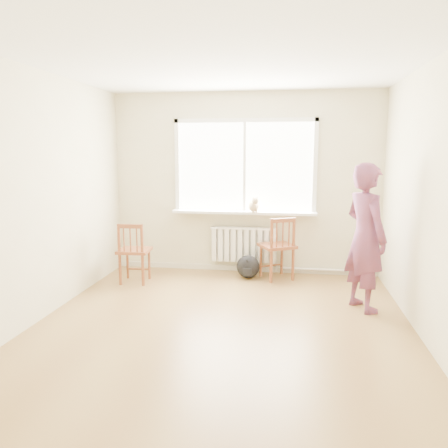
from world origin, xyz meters
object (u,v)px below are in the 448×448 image
at_px(chair_right, 279,248).
at_px(backpack, 248,267).
at_px(cat, 254,205).
at_px(chair_left, 133,253).
at_px(person, 365,237).

height_order(chair_right, backpack, chair_right).
height_order(cat, backpack, cat).
bearing_deg(chair_left, cat, -160.25).
xyz_separation_m(chair_right, cat, (-0.38, 0.20, 0.59)).
bearing_deg(backpack, chair_left, -162.85).
bearing_deg(chair_right, person, 105.39).
xyz_separation_m(chair_left, chair_right, (2.00, 0.48, 0.03)).
bearing_deg(chair_left, backpack, -165.67).
bearing_deg(cat, chair_right, -42.87).
bearing_deg(chair_right, backpack, -29.17).
height_order(chair_right, cat, cat).
distance_m(chair_left, person, 3.10).
distance_m(person, backpack, 1.92).
distance_m(chair_left, backpack, 1.66).
xyz_separation_m(chair_right, backpack, (-0.44, 0.00, -0.29)).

